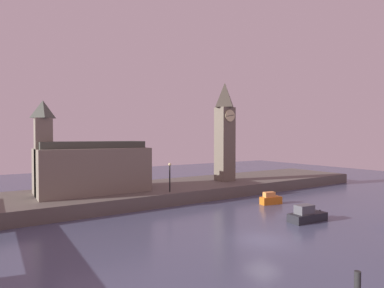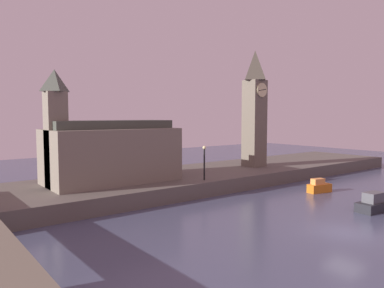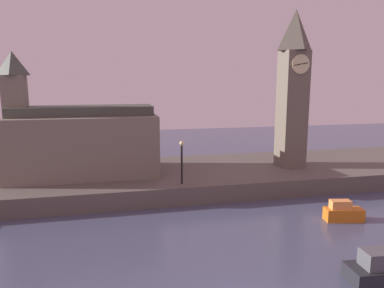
% 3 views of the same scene
% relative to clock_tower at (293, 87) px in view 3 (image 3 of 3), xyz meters
% --- Properties ---
extents(far_embankment, '(70.00, 12.00, 1.50)m').
position_rel_clock_tower_xyz_m(far_embankment, '(-11.72, 0.70, -8.37)').
color(far_embankment, '#5B544C').
rests_on(far_embankment, ground).
extents(clock_tower, '(2.53, 2.56, 14.68)m').
position_rel_clock_tower_xyz_m(clock_tower, '(0.00, 0.00, 0.00)').
color(clock_tower, '#6B6051').
rests_on(clock_tower, far_embankment).
extents(parliament_hall, '(12.52, 6.37, 10.57)m').
position_rel_clock_tower_xyz_m(parliament_hall, '(-19.66, 0.92, -4.59)').
color(parliament_hall, slate).
rests_on(parliament_hall, far_embankment).
extents(streetlamp, '(0.36, 0.36, 3.47)m').
position_rel_clock_tower_xyz_m(streetlamp, '(-11.59, -4.03, -5.43)').
color(streetlamp, black).
rests_on(streetlamp, far_embankment).
extents(boat_patrol_orange, '(3.18, 1.49, 1.49)m').
position_rel_clock_tower_xyz_m(boat_patrol_orange, '(-1.22, -10.51, -8.55)').
color(boat_patrol_orange, orange).
rests_on(boat_patrol_orange, ground).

